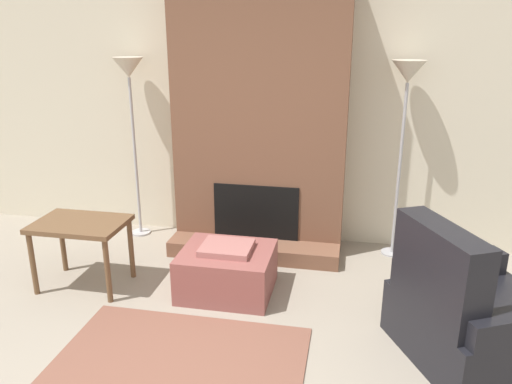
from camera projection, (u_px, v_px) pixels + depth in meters
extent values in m
cube|color=beige|center=(265.00, 112.00, 4.91)|extent=(6.90, 0.06, 2.60)
cube|color=brown|center=(260.00, 116.00, 4.69)|extent=(1.62, 0.42, 2.60)
cube|color=brown|center=(253.00, 250.00, 4.74)|extent=(1.62, 0.30, 0.15)
cube|color=black|center=(256.00, 212.00, 4.77)|extent=(0.82, 0.02, 0.53)
cube|color=#8C4C47|center=(227.00, 271.00, 4.09)|extent=(0.74, 0.64, 0.37)
cube|color=#A56660|center=(227.00, 248.00, 4.03)|extent=(0.41, 0.35, 0.05)
cube|color=black|center=(479.00, 328.00, 3.30)|extent=(1.24, 1.22, 0.38)
cube|color=black|center=(435.00, 298.00, 3.12)|extent=(0.51, 0.76, 0.95)
cube|color=black|center=(447.00, 290.00, 3.61)|extent=(0.83, 0.51, 0.55)
cube|color=brown|center=(80.00, 224.00, 4.08)|extent=(0.73, 0.51, 0.04)
cylinder|color=brown|center=(33.00, 264.00, 4.03)|extent=(0.04, 0.04, 0.54)
cylinder|color=brown|center=(108.00, 271.00, 3.91)|extent=(0.04, 0.04, 0.54)
cylinder|color=brown|center=(62.00, 243.00, 4.43)|extent=(0.04, 0.04, 0.54)
cylinder|color=brown|center=(131.00, 249.00, 4.31)|extent=(0.04, 0.04, 0.54)
cylinder|color=#ADADB2|center=(141.00, 232.00, 5.33)|extent=(0.20, 0.20, 0.02)
cylinder|color=#ADADB2|center=(135.00, 158.00, 5.07)|extent=(0.03, 0.03, 1.61)
cone|color=beige|center=(128.00, 67.00, 4.79)|extent=(0.29, 0.29, 0.19)
cylinder|color=#ADADB2|center=(392.00, 252.00, 4.85)|extent=(0.20, 0.20, 0.02)
cylinder|color=#ADADB2|center=(399.00, 172.00, 4.59)|extent=(0.03, 0.03, 1.61)
cone|color=beige|center=(409.00, 71.00, 4.31)|extent=(0.29, 0.29, 0.19)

